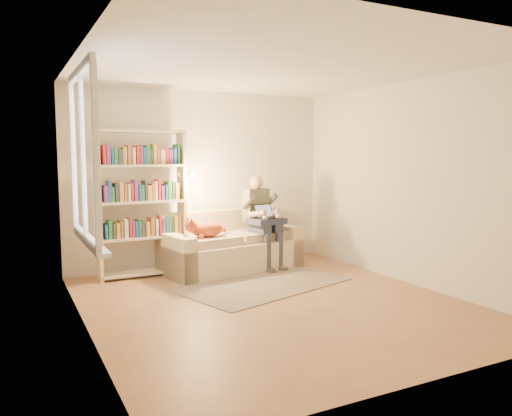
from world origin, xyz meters
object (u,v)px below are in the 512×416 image
laptop (263,215)px  bookshelf (142,196)px  sofa (230,249)px  person (261,216)px  cat (205,229)px

laptop → bookshelf: 1.73m
sofa → person: size_ratio=1.55×
bookshelf → laptop: bearing=-12.6°
cat → bookshelf: bearing=146.8°
cat → laptop: (0.90, 0.00, 0.15)m
laptop → bookshelf: size_ratio=0.17×
person → cat: size_ratio=1.96×
person → cat: 0.94m
person → bookshelf: bearing=163.4°
laptop → bookshelf: bookshelf is taller
sofa → person: bearing=-18.5°
sofa → person: 0.66m
sofa → bookshelf: bookshelf is taller
person → bookshelf: (-1.70, 0.24, 0.34)m
sofa → laptop: bearing=-32.4°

